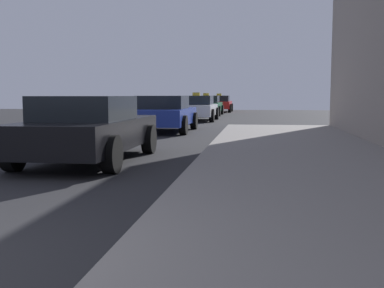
{
  "coord_description": "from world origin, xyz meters",
  "views": [
    {
      "loc": [
        3.05,
        -2.52,
        1.28
      ],
      "look_at": [
        2.29,
        3.15,
        0.69
      ],
      "focal_mm": 44.3,
      "sensor_mm": 36.0,
      "label": 1
    }
  ],
  "objects_px": {
    "car_red": "(219,104)",
    "car_black": "(89,128)",
    "car_white": "(197,108)",
    "car_blue": "(164,113)",
    "car_green": "(206,105)"
  },
  "relations": [
    {
      "from": "car_red",
      "to": "car_black",
      "type": "bearing_deg",
      "value": -90.77
    },
    {
      "from": "car_red",
      "to": "car_blue",
      "type": "bearing_deg",
      "value": -91.14
    },
    {
      "from": "car_white",
      "to": "car_green",
      "type": "bearing_deg",
      "value": 91.68
    },
    {
      "from": "car_black",
      "to": "car_white",
      "type": "xyz_separation_m",
      "value": [
        0.21,
        15.17,
        0.0
      ]
    },
    {
      "from": "car_black",
      "to": "car_blue",
      "type": "bearing_deg",
      "value": 90.19
    },
    {
      "from": "car_blue",
      "to": "car_red",
      "type": "relative_size",
      "value": 0.96
    },
    {
      "from": "car_green",
      "to": "car_red",
      "type": "xyz_separation_m",
      "value": [
        0.36,
        6.24,
        -0.0
      ]
    },
    {
      "from": "car_blue",
      "to": "car_white",
      "type": "bearing_deg",
      "value": 88.16
    },
    {
      "from": "car_white",
      "to": "car_red",
      "type": "xyz_separation_m",
      "value": [
        0.16,
        12.93,
        0.0
      ]
    },
    {
      "from": "car_blue",
      "to": "car_green",
      "type": "bearing_deg",
      "value": 89.82
    },
    {
      "from": "car_green",
      "to": "car_red",
      "type": "bearing_deg",
      "value": 86.69
    },
    {
      "from": "car_blue",
      "to": "car_red",
      "type": "distance_m",
      "value": 20.41
    },
    {
      "from": "car_white",
      "to": "car_red",
      "type": "height_order",
      "value": "same"
    },
    {
      "from": "car_white",
      "to": "car_red",
      "type": "distance_m",
      "value": 12.93
    },
    {
      "from": "car_white",
      "to": "car_green",
      "type": "distance_m",
      "value": 6.69
    }
  ]
}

